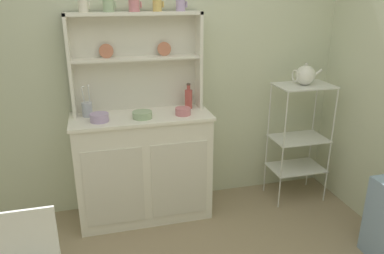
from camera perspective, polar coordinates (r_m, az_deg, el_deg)
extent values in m
cube|color=beige|center=(3.16, -5.26, 9.42)|extent=(3.84, 0.05, 2.50)
cube|color=white|center=(3.14, -7.39, -6.05)|extent=(1.07, 0.42, 0.91)
cube|color=silver|center=(2.96, -11.79, -9.09)|extent=(0.45, 0.01, 0.64)
cube|color=silver|center=(3.01, -1.89, -8.06)|extent=(0.45, 0.01, 0.64)
cube|color=white|center=(2.98, -7.76, 1.61)|extent=(1.10, 0.45, 0.02)
cube|color=silver|center=(3.07, -8.60, 9.85)|extent=(1.03, 0.02, 0.78)
cube|color=white|center=(2.98, -18.16, 8.79)|extent=(0.02, 0.18, 0.78)
cube|color=white|center=(3.09, 1.02, 10.12)|extent=(0.02, 0.18, 0.78)
cube|color=white|center=(2.99, -8.46, 10.33)|extent=(0.99, 0.16, 0.02)
cube|color=white|center=(2.95, -8.80, 16.79)|extent=(1.03, 0.18, 0.02)
cylinder|color=#C67556|center=(3.00, -12.98, 11.24)|extent=(0.11, 0.03, 0.11)
cylinder|color=#C67556|center=(3.05, -4.27, 11.81)|extent=(0.11, 0.03, 0.11)
cylinder|color=silver|center=(3.27, 13.73, -3.78)|extent=(0.01, 0.01, 1.08)
cylinder|color=silver|center=(3.50, 20.41, -2.87)|extent=(0.01, 0.01, 1.08)
cylinder|color=silver|center=(3.52, 11.45, -1.88)|extent=(0.01, 0.01, 1.08)
cylinder|color=silver|center=(3.74, 17.84, -1.16)|extent=(0.01, 0.01, 1.08)
cube|color=silver|center=(3.34, 16.78, 6.09)|extent=(0.48, 0.32, 0.01)
cube|color=silver|center=(3.48, 15.99, -1.68)|extent=(0.48, 0.32, 0.01)
cube|color=silver|center=(3.60, 15.56, -5.97)|extent=(0.48, 0.32, 0.01)
cube|color=white|center=(2.09, -24.03, -16.21)|extent=(0.31, 0.02, 0.40)
cylinder|color=silver|center=(2.93, -16.29, 17.37)|extent=(0.07, 0.07, 0.09)
torus|color=silver|center=(2.93, -15.41, 17.54)|extent=(0.01, 0.05, 0.05)
cylinder|color=#9EB78E|center=(2.94, -12.65, 17.65)|extent=(0.08, 0.08, 0.09)
torus|color=#9EB78E|center=(2.94, -11.65, 17.80)|extent=(0.01, 0.05, 0.05)
cylinder|color=#D17A84|center=(2.95, -8.84, 17.87)|extent=(0.08, 0.08, 0.09)
torus|color=#D17A84|center=(2.96, -7.82, 18.01)|extent=(0.01, 0.05, 0.05)
cylinder|color=#DBB760|center=(2.97, -5.33, 18.08)|extent=(0.07, 0.07, 0.09)
torus|color=#DBB760|center=(2.98, -4.45, 18.19)|extent=(0.01, 0.05, 0.05)
cylinder|color=#B79ECC|center=(3.01, -1.76, 18.13)|extent=(0.07, 0.07, 0.09)
torus|color=#B79ECC|center=(3.02, -0.87, 18.23)|extent=(0.01, 0.05, 0.05)
cylinder|color=#B79ECC|center=(2.88, -13.98, 1.42)|extent=(0.14, 0.14, 0.06)
cylinder|color=#9EB78E|center=(2.89, -7.60, 1.87)|extent=(0.15, 0.15, 0.05)
cylinder|color=#D17A84|center=(2.95, -1.39, 2.42)|extent=(0.12, 0.12, 0.06)
cylinder|color=#B74C47|center=(3.10, -0.53, 4.27)|extent=(0.06, 0.06, 0.15)
cylinder|color=#B74C47|center=(3.08, -0.54, 6.04)|extent=(0.03, 0.03, 0.04)
cylinder|color=#4C382D|center=(3.07, -0.54, 6.53)|extent=(0.03, 0.03, 0.01)
cylinder|color=#B2B7C6|center=(3.01, -15.72, 2.59)|extent=(0.08, 0.08, 0.11)
cylinder|color=silver|center=(2.97, -16.17, 4.02)|extent=(0.03, 0.03, 0.19)
ellipsoid|color=silver|center=(2.95, -16.36, 5.92)|extent=(0.02, 0.01, 0.01)
cylinder|color=silver|center=(2.99, -15.41, 4.22)|extent=(0.01, 0.03, 0.19)
ellipsoid|color=silver|center=(2.96, -15.60, 6.15)|extent=(0.02, 0.01, 0.01)
sphere|color=white|center=(3.32, 16.93, 7.59)|extent=(0.17, 0.17, 0.17)
sphere|color=silver|center=(3.31, 17.10, 9.17)|extent=(0.02, 0.02, 0.02)
cylinder|color=white|center=(3.38, 18.62, 7.83)|extent=(0.09, 0.02, 0.07)
torus|color=white|center=(3.27, 15.49, 7.56)|extent=(0.01, 0.10, 0.10)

